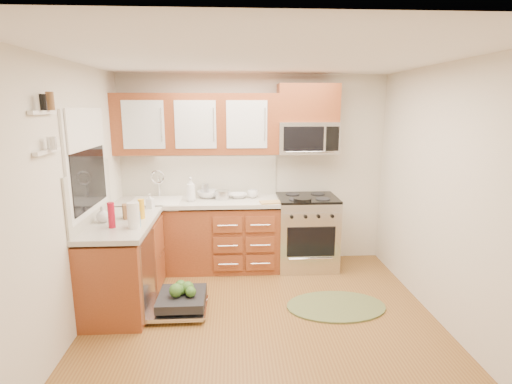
{
  "coord_description": "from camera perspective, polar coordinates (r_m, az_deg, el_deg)",
  "views": [
    {
      "loc": [
        -0.27,
        -3.55,
        2.1
      ],
      "look_at": [
        -0.02,
        0.85,
        1.15
      ],
      "focal_mm": 28.0,
      "sensor_mm": 36.0,
      "label": 1
    }
  ],
  "objects": [
    {
      "name": "soap_bottle_b",
      "position": [
        4.82,
        -14.91,
        -1.24
      ],
      "size": [
        0.09,
        0.1,
        0.17
      ],
      "primitive_type": "imported",
      "rotation": [
        0.0,
        0.0,
        -0.25
      ],
      "color": "#999999",
      "rests_on": "countertop_left"
    },
    {
      "name": "shelf_lower",
      "position": [
        3.53,
        -27.65,
        5.15
      ],
      "size": [
        0.04,
        0.4,
        0.03
      ],
      "primitive_type": "cube",
      "color": "white",
      "rests_on": "ground"
    },
    {
      "name": "countertop_left",
      "position": [
        4.4,
        -18.6,
        -4.25
      ],
      "size": [
        0.64,
        1.27,
        0.05
      ],
      "primitive_type": "cube",
      "color": "#BBB5AB",
      "rests_on": "base_cabinet_left"
    },
    {
      "name": "base_cabinet_back",
      "position": [
        5.29,
        -8.09,
        -6.37
      ],
      "size": [
        2.05,
        0.6,
        0.85
      ],
      "primitive_type": "cube",
      "color": "brown",
      "rests_on": "ground"
    },
    {
      "name": "wooden_box",
      "position": [
        4.46,
        -17.5,
        -2.6
      ],
      "size": [
        0.18,
        0.16,
        0.15
      ],
      "primitive_type": "cube",
      "rotation": [
        0.0,
        0.0,
        0.4
      ],
      "color": "brown",
      "rests_on": "countertop_left"
    },
    {
      "name": "floor",
      "position": [
        4.13,
        0.99,
        -18.34
      ],
      "size": [
        3.5,
        3.5,
        0.0
      ],
      "primitive_type": "plane",
      "color": "brown",
      "rests_on": "ground"
    },
    {
      "name": "countertop_back",
      "position": [
        5.15,
        -8.26,
        -1.39
      ],
      "size": [
        2.07,
        0.64,
        0.05
      ],
      "primitive_type": "cube",
      "color": "#BBB5AB",
      "rests_on": "base_cabinet_back"
    },
    {
      "name": "red_bottle",
      "position": [
        4.15,
        -19.96,
        -3.14
      ],
      "size": [
        0.09,
        0.09,
        0.25
      ],
      "primitive_type": "cylinder",
      "rotation": [
        0.0,
        0.0,
        -0.4
      ],
      "color": "#A40D21",
      "rests_on": "countertop_left"
    },
    {
      "name": "canister",
      "position": [
        5.32,
        -7.32,
        0.29
      ],
      "size": [
        0.11,
        0.11,
        0.17
      ],
      "primitive_type": "cylinder",
      "rotation": [
        0.0,
        0.0,
        -0.06
      ],
      "color": "silver",
      "rests_on": "countertop_back"
    },
    {
      "name": "mustard_bottle",
      "position": [
        4.4,
        -16.06,
        -2.35
      ],
      "size": [
        0.08,
        0.08,
        0.21
      ],
      "primitive_type": "cylinder",
      "rotation": [
        0.0,
        0.0,
        -0.24
      ],
      "color": "#F1AB1A",
      "rests_on": "countertop_left"
    },
    {
      "name": "microwave",
      "position": [
        5.2,
        7.33,
        7.71
      ],
      "size": [
        0.76,
        0.38,
        0.4
      ],
      "primitive_type": null,
      "color": "silver",
      "rests_on": "ground"
    },
    {
      "name": "cabinet_over_mw",
      "position": [
        5.21,
        7.41,
        12.51
      ],
      "size": [
        0.76,
        0.35,
        0.47
      ],
      "primitive_type": "cube",
      "color": "brown",
      "rests_on": "ground"
    },
    {
      "name": "base_cabinet_left",
      "position": [
        4.56,
        -18.32,
        -9.99
      ],
      "size": [
        0.6,
        1.25,
        0.85
      ],
      "primitive_type": "cube",
      "color": "brown",
      "rests_on": "ground"
    },
    {
      "name": "cup",
      "position": [
        5.19,
        -0.46,
        -0.27
      ],
      "size": [
        0.16,
        0.16,
        0.11
      ],
      "primitive_type": "imported",
      "rotation": [
        0.0,
        0.0,
        0.19
      ],
      "color": "#999999",
      "rests_on": "countertop_back"
    },
    {
      "name": "blue_carton",
      "position": [
        4.1,
        -17.0,
        -3.78
      ],
      "size": [
        0.11,
        0.09,
        0.16
      ],
      "primitive_type": "cube",
      "rotation": [
        0.0,
        0.0,
        -0.28
      ],
      "color": "teal",
      "rests_on": "countertop_left"
    },
    {
      "name": "wall_back",
      "position": [
        5.37,
        -0.35,
        3.12
      ],
      "size": [
        3.5,
        0.04,
        2.5
      ],
      "primitive_type": "cube",
      "color": "beige",
      "rests_on": "ground"
    },
    {
      "name": "bowl_b",
      "position": [
        5.24,
        -6.82,
        -0.31
      ],
      "size": [
        0.36,
        0.36,
        0.09
      ],
      "primitive_type": "imported",
      "rotation": [
        0.0,
        0.0,
        -0.29
      ],
      "color": "#999999",
      "rests_on": "countertop_back"
    },
    {
      "name": "bowl_a",
      "position": [
        5.21,
        -2.56,
        -0.51
      ],
      "size": [
        0.24,
        0.24,
        0.06
      ],
      "primitive_type": "imported",
      "rotation": [
        0.0,
        0.0,
        0.06
      ],
      "color": "#999999",
      "rests_on": "countertop_back"
    },
    {
      "name": "ceiling",
      "position": [
        3.58,
        1.14,
        18.65
      ],
      "size": [
        3.5,
        3.5,
        0.0
      ],
      "primitive_type": "plane",
      "rotation": [
        3.14,
        0.0,
        0.0
      ],
      "color": "white",
      "rests_on": "ground"
    },
    {
      "name": "backsplash_left",
      "position": [
        4.42,
        -22.57,
        -0.35
      ],
      "size": [
        0.02,
        1.25,
        0.57
      ],
      "primitive_type": "cube",
      "color": "beige",
      "rests_on": "ground"
    },
    {
      "name": "wall_front",
      "position": [
        2.0,
        4.94,
        -12.88
      ],
      "size": [
        3.5,
        0.04,
        2.5
      ],
      "primitive_type": "cube",
      "color": "beige",
      "rests_on": "ground"
    },
    {
      "name": "shelf_upper",
      "position": [
        3.51,
        -28.14,
        10.01
      ],
      "size": [
        0.04,
        0.4,
        0.03
      ],
      "primitive_type": "cube",
      "color": "white",
      "rests_on": "ground"
    },
    {
      "name": "cutting_board",
      "position": [
        4.93,
        2.06,
        -1.47
      ],
      "size": [
        0.27,
        0.19,
        0.02
      ],
      "primitive_type": "cube",
      "rotation": [
        0.0,
        0.0,
        0.13
      ],
      "color": "tan",
      "rests_on": "countertop_back"
    },
    {
      "name": "skillet",
      "position": [
        4.93,
        6.65,
        -1.1
      ],
      "size": [
        0.26,
        0.26,
        0.04
      ],
      "primitive_type": "cylinder",
      "rotation": [
        0.0,
        0.0,
        -0.23
      ],
      "color": "black",
      "rests_on": "range"
    },
    {
      "name": "dishwasher",
      "position": [
        4.37,
        -11.04,
        -15.23
      ],
      "size": [
        0.7,
        0.6,
        0.2
      ],
      "primitive_type": null,
      "color": "silver",
      "rests_on": "ground"
    },
    {
      "name": "stock_pot",
      "position": [
        5.12,
        -4.83,
        -0.41
      ],
      "size": [
        0.21,
        0.21,
        0.12
      ],
      "primitive_type": "cylinder",
      "rotation": [
        0.0,
        0.0,
        -0.07
      ],
      "color": "silver",
      "rests_on": "countertop_back"
    },
    {
      "name": "soap_bottle_c",
      "position": [
        4.4,
        -21.07,
        -2.96
      ],
      "size": [
        0.17,
        0.17,
        0.17
      ],
      "primitive_type": "imported",
      "rotation": [
        0.0,
        0.0,
        0.34
      ],
      "color": "#999999",
      "rests_on": "countertop_left"
    },
    {
      "name": "backsplash_back",
      "position": [
        5.37,
        -8.09,
        2.57
      ],
      "size": [
        2.05,
        0.02,
        0.57
      ],
      "primitive_type": "cube",
      "color": "beige",
      "rests_on": "ground"
    },
    {
      "name": "sink",
      "position": [
        5.22,
        -13.99,
        -2.55
      ],
      "size": [
        0.62,
        0.5,
        0.26
      ],
      "primitive_type": null,
      "color": "white",
      "rests_on": "ground"
    },
    {
      "name": "wall_right",
      "position": [
        4.17,
        25.81,
        -0.77
      ],
      "size": [
        0.04,
        3.5,
        2.5
      ],
      "primitive_type": "cube",
      "color": "beige",
      "rests_on": "ground"
    },
    {
      "name": "window",
      "position": [
        4.34,
        -23.04,
        3.97
      ],
      "size": [
        0.03,
        1.05,
        1.05
      ],
      "primitive_type": null,
      "color": "white",
      "rests_on": "ground"
    },
    {
      "name": "wall_left",
      "position": [
        3.93,
        -25.28,
        -1.44
      ],
      "size": [
        0.04,
        3.5,
        2.5
      ],
      "primitive_type": "cube",
      "color": "beige",
      "rests_on": "ground"
    },
    {
      "name": "soap_bottle_a",
      "position": [
        5.04,
        -9.29,
        0.37
      ],
      "size": [
        0.14,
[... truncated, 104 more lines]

